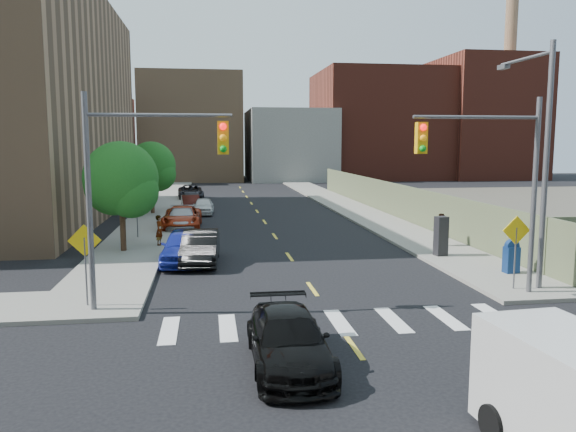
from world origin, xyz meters
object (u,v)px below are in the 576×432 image
object	(u,v)px
payphone	(441,236)
pedestrian_west	(160,230)
parked_car_red	(182,217)
pedestrian_east	(440,229)
parked_car_silver	(182,219)
parked_car_maroon	(191,203)
black_sedan	(288,340)
parked_car_grey	(191,192)
parked_car_white	(203,206)
parked_car_black	(200,247)
parked_car_blue	(184,246)
mailbox	(511,257)

from	to	relation	value
payphone	pedestrian_west	world-z (taller)	payphone
parked_car_red	pedestrian_east	distance (m)	16.10
parked_car_silver	parked_car_maroon	distance (m)	9.18
parked_car_red	black_sedan	size ratio (longest dim) A/B	1.11
parked_car_grey	payphone	bearing A→B (deg)	-71.67
black_sedan	parked_car_red	bearing A→B (deg)	99.12
parked_car_maroon	parked_car_red	bearing A→B (deg)	-97.66
pedestrian_east	parked_car_white	bearing A→B (deg)	-42.68
payphone	pedestrian_east	distance (m)	2.71
payphone	parked_car_black	bearing A→B (deg)	167.27
parked_car_grey	pedestrian_east	xyz separation A→B (m)	(13.56, -27.29, 0.29)
pedestrian_east	payphone	bearing A→B (deg)	76.63
parked_car_black	parked_car_white	size ratio (longest dim) A/B	1.21
parked_car_blue	parked_car_maroon	size ratio (longest dim) A/B	1.18
parked_car_red	pedestrian_east	world-z (taller)	pedestrian_east
parked_car_black	pedestrian_east	world-z (taller)	pedestrian_east
parked_car_black	parked_car_grey	bearing A→B (deg)	95.52
black_sedan	pedestrian_east	xyz separation A→B (m)	(9.98, 14.22, 0.32)
parked_car_red	mailbox	xyz separation A→B (m)	(13.93, -14.96, 0.11)
parked_car_maroon	mailbox	distance (m)	27.47
mailbox	parked_car_grey	bearing A→B (deg)	108.96
parked_car_maroon	black_sedan	xyz separation A→B (m)	(3.29, -31.77, 0.02)
parked_car_red	black_sedan	bearing A→B (deg)	-79.81
parked_car_white	parked_car_maroon	bearing A→B (deg)	120.45
parked_car_red	pedestrian_east	bearing A→B (deg)	-31.31
parked_car_silver	black_sedan	bearing A→B (deg)	-81.76
parked_car_maroon	pedestrian_east	world-z (taller)	pedestrian_east
payphone	parked_car_red	bearing A→B (deg)	127.83
parked_car_silver	black_sedan	xyz separation A→B (m)	(3.58, -22.60, -0.01)
parked_car_maroon	mailbox	size ratio (longest dim) A/B	2.82
parked_car_grey	pedestrian_east	size ratio (longest dim) A/B	2.99
parked_car_red	mailbox	world-z (taller)	mailbox
parked_car_silver	parked_car_maroon	xyz separation A→B (m)	(0.29, 9.17, -0.03)
parked_car_maroon	parked_car_black	bearing A→B (deg)	-92.84
parked_car_red	parked_car_white	xyz separation A→B (m)	(1.30, 6.97, -0.07)
parked_car_black	parked_car_white	distance (m)	17.69
parked_car_maroon	pedestrian_west	distance (m)	15.47
parked_car_black	parked_car_white	bearing A→B (deg)	92.98
payphone	pedestrian_west	bearing A→B (deg)	150.49
parked_car_white	payphone	distance (m)	21.34
black_sedan	parked_car_white	bearing A→B (deg)	94.60
parked_car_white	black_sedan	distance (m)	29.95
parked_car_grey	pedestrian_west	bearing A→B (deg)	-96.40
pedestrian_west	pedestrian_east	world-z (taller)	pedestrian_east
parked_car_red	parked_car_grey	xyz separation A→B (m)	(0.00, 18.61, -0.02)
parked_car_silver	mailbox	size ratio (longest dim) A/B	3.36
parked_car_red	parked_car_grey	bearing A→B (deg)	91.30
pedestrian_east	black_sedan	bearing A→B (deg)	64.18
parked_car_red	parked_car_maroon	size ratio (longest dim) A/B	1.31
black_sedan	payphone	xyz separation A→B (m)	(8.94, 11.72, 0.41)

